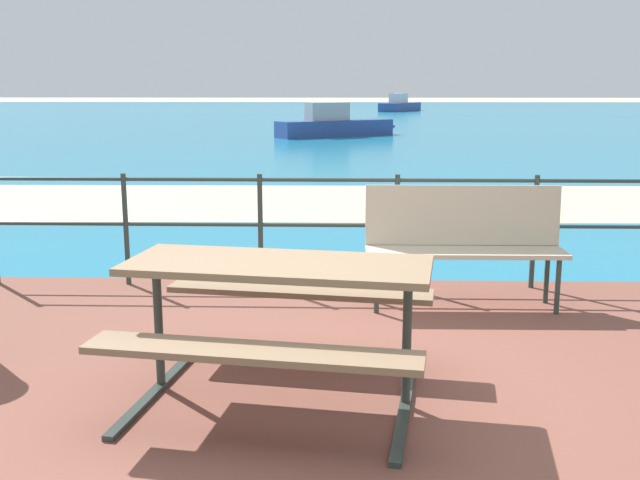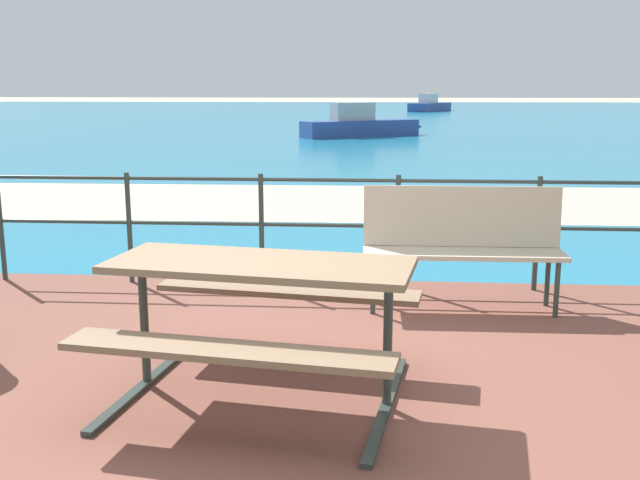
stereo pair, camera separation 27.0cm
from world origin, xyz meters
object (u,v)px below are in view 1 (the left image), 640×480
object	(u,v)px
boat_near	(336,125)
boat_mid	(400,105)
picnic_table	(278,296)
park_bench	(464,236)

from	to	relation	value
boat_near	boat_mid	world-z (taller)	boat_mid
picnic_table	park_bench	world-z (taller)	park_bench
picnic_table	park_bench	xyz separation A→B (m)	(1.30, 1.84, -0.02)
park_bench	boat_mid	size ratio (longest dim) A/B	0.29
park_bench	boat_mid	world-z (taller)	boat_mid
boat_mid	park_bench	bearing A→B (deg)	-158.28
picnic_table	park_bench	bearing A→B (deg)	63.37
park_bench	picnic_table	bearing A→B (deg)	-125.89
boat_near	boat_mid	bearing A→B (deg)	47.54
boat_mid	boat_near	bearing A→B (deg)	-163.40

